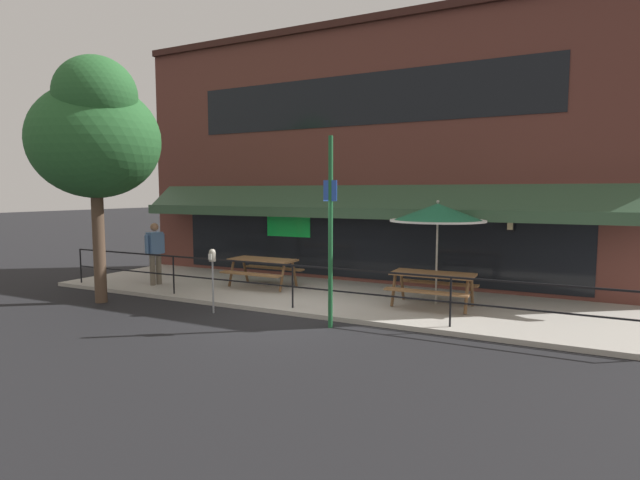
# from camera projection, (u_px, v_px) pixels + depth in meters

# --- Properties ---
(ground_plane) EXTENTS (120.00, 120.00, 0.00)m
(ground_plane) POSITION_uv_depth(u_px,v_px,m) (286.00, 315.00, 10.78)
(ground_plane) COLOR black
(patio_deck) EXTENTS (15.00, 4.00, 0.10)m
(patio_deck) POSITION_uv_depth(u_px,v_px,m) (326.00, 296.00, 12.55)
(patio_deck) COLOR #ADA89E
(patio_deck) RESTS_ON ground
(restaurant_building) EXTENTS (15.00, 1.60, 7.43)m
(restaurant_building) POSITION_uv_depth(u_px,v_px,m) (361.00, 156.00, 14.18)
(restaurant_building) COLOR brown
(restaurant_building) RESTS_ON ground
(patio_railing) EXTENTS (13.84, 0.04, 0.97)m
(patio_railing) POSITION_uv_depth(u_px,v_px,m) (293.00, 277.00, 10.97)
(patio_railing) COLOR black
(patio_railing) RESTS_ON patio_deck
(picnic_table_left) EXTENTS (1.80, 1.42, 0.76)m
(picnic_table_left) POSITION_uv_depth(u_px,v_px,m) (263.00, 265.00, 13.40)
(picnic_table_left) COLOR brown
(picnic_table_left) RESTS_ON patio_deck
(picnic_table_centre) EXTENTS (1.80, 1.42, 0.76)m
(picnic_table_centre) POSITION_uv_depth(u_px,v_px,m) (433.00, 280.00, 11.09)
(picnic_table_centre) COLOR brown
(picnic_table_centre) RESTS_ON patio_deck
(patio_umbrella_centre) EXTENTS (2.14, 2.14, 2.38)m
(patio_umbrella_centre) POSITION_uv_depth(u_px,v_px,m) (438.00, 213.00, 11.24)
(patio_umbrella_centre) COLOR #B7B2A8
(patio_umbrella_centre) RESTS_ON patio_deck
(pedestrian_walking) EXTENTS (0.30, 0.61, 1.71)m
(pedestrian_walking) POSITION_uv_depth(u_px,v_px,m) (155.00, 250.00, 13.71)
(pedestrian_walking) COLOR #665B4C
(pedestrian_walking) RESTS_ON patio_deck
(parking_meter_near) EXTENTS (0.15, 0.16, 1.42)m
(parking_meter_near) POSITION_uv_depth(u_px,v_px,m) (212.00, 261.00, 10.87)
(parking_meter_near) COLOR gray
(parking_meter_near) RESTS_ON ground
(street_sign_pole) EXTENTS (0.28, 0.09, 3.72)m
(street_sign_pole) POSITION_uv_depth(u_px,v_px,m) (331.00, 230.00, 9.62)
(street_sign_pole) COLOR #1E6033
(street_sign_pole) RESTS_ON ground
(street_tree_curbside) EXTENTS (3.16, 2.84, 5.67)m
(street_tree_curbside) POSITION_uv_depth(u_px,v_px,m) (95.00, 133.00, 11.58)
(street_tree_curbside) COLOR brown
(street_tree_curbside) RESTS_ON ground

